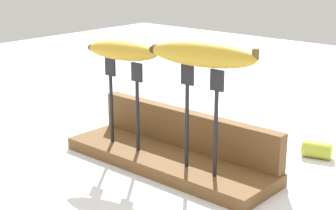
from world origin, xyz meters
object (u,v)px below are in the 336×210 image
fork_stand_left (124,95)px  fork_stand_right (201,111)px  banana_chunk_near (316,150)px  fork_fallen_near (169,131)px  banana_raised_right (202,55)px  banana_raised_left (123,51)px

fork_stand_left → fork_stand_right: fork_stand_right is taller
banana_chunk_near → fork_stand_left: bearing=-139.0°
fork_stand_left → fork_fallen_near: fork_stand_left is taller
fork_stand_right → banana_raised_right: size_ratio=0.96×
fork_stand_left → fork_fallen_near: bearing=100.1°
banana_raised_left → banana_raised_right: (0.19, 0.00, 0.02)m
fork_stand_right → banana_raised_left: size_ratio=1.18×
fork_stand_left → banana_raised_left: 0.09m
fork_stand_right → banana_raised_right: banana_raised_right is taller
fork_stand_left → fork_stand_right: 0.19m
banana_chunk_near → fork_stand_right: bearing=-111.6°
fork_stand_right → banana_raised_left: banana_raised_left is taller
banana_raised_right → fork_fallen_near: banana_raised_right is taller
fork_fallen_near → banana_raised_right: bearing=-37.4°
fork_stand_right → banana_chunk_near: size_ratio=2.97×
fork_stand_right → banana_chunk_near: bearing=68.4°
banana_raised_right → banana_chunk_near: banana_raised_right is taller
fork_stand_left → banana_raised_left: banana_raised_left is taller
banana_raised_right → banana_chunk_near: size_ratio=3.11×
banana_raised_left → fork_fallen_near: size_ratio=0.99×
banana_raised_right → banana_chunk_near: (0.10, 0.25, -0.22)m
fork_stand_left → banana_raised_left: bearing=-166.6°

